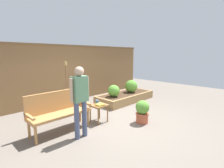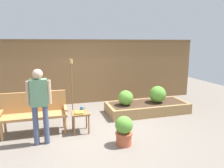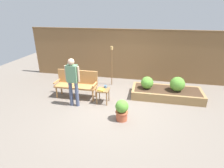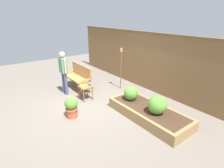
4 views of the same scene
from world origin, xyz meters
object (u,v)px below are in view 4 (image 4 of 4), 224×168
(side_table, at_px, (86,88))
(potted_boxwood, at_px, (71,107))
(cup_on_table, at_px, (90,85))
(person_by_bench, at_px, (63,69))
(shrub_near_bench, at_px, (131,93))
(garden_bench, at_px, (79,75))
(shrub_far_corner, at_px, (157,105))
(tiki_torch, at_px, (121,61))
(book_on_table, at_px, (83,86))

(side_table, xyz_separation_m, potted_boxwood, (0.76, -0.88, -0.07))
(cup_on_table, relative_size, person_by_bench, 0.08)
(shrub_near_bench, bearing_deg, garden_bench, -168.31)
(shrub_near_bench, bearing_deg, person_by_bench, -152.61)
(garden_bench, xyz_separation_m, potted_boxwood, (1.77, -1.17, -0.22))
(potted_boxwood, bearing_deg, shrub_near_bench, 69.04)
(shrub_far_corner, distance_m, tiki_torch, 2.61)
(side_table, height_order, cup_on_table, cup_on_table)
(garden_bench, xyz_separation_m, shrub_near_bench, (2.41, 0.50, -0.03))
(cup_on_table, bearing_deg, garden_bench, 171.60)
(shrub_far_corner, bearing_deg, tiki_torch, 162.28)
(book_on_table, bearing_deg, shrub_far_corner, 26.39)
(side_table, xyz_separation_m, cup_on_table, (0.06, 0.13, 0.13))
(person_by_bench, bearing_deg, garden_bench, 103.90)
(cup_on_table, bearing_deg, tiki_torch, 93.33)
(shrub_near_bench, relative_size, tiki_torch, 0.27)
(potted_boxwood, bearing_deg, tiki_torch, 107.89)
(cup_on_table, bearing_deg, book_on_table, -112.85)
(garden_bench, relative_size, shrub_far_corner, 2.92)
(shrub_near_bench, distance_m, shrub_far_corner, 1.01)
(side_table, height_order, shrub_far_corner, shrub_far_corner)
(garden_bench, xyz_separation_m, side_table, (1.01, -0.29, -0.15))
(potted_boxwood, distance_m, tiki_torch, 2.68)
(potted_boxwood, xyz_separation_m, person_by_bench, (-1.61, 0.50, 0.61))
(shrub_far_corner, bearing_deg, shrub_near_bench, 180.00)
(garden_bench, distance_m, potted_boxwood, 2.14)
(cup_on_table, xyz_separation_m, potted_boxwood, (0.71, -1.01, -0.20))
(potted_boxwood, bearing_deg, side_table, 131.04)
(shrub_near_bench, xyz_separation_m, tiki_torch, (-1.43, 0.78, 0.58))
(tiki_torch, bearing_deg, side_table, -89.03)
(cup_on_table, distance_m, shrub_far_corner, 2.44)
(garden_bench, relative_size, potted_boxwood, 2.36)
(side_table, height_order, person_by_bench, person_by_bench)
(cup_on_table, xyz_separation_m, book_on_table, (-0.09, -0.21, -0.03))
(cup_on_table, xyz_separation_m, tiki_torch, (-0.08, 1.43, 0.57))
(shrub_far_corner, xyz_separation_m, person_by_bench, (-3.26, -1.16, 0.39))
(book_on_table, distance_m, shrub_far_corner, 2.59)
(side_table, height_order, book_on_table, book_on_table)
(book_on_table, distance_m, potted_boxwood, 1.14)
(person_by_bench, bearing_deg, cup_on_table, 29.28)
(cup_on_table, height_order, tiki_torch, tiki_torch)
(person_by_bench, bearing_deg, shrub_far_corner, 19.68)
(book_on_table, height_order, potted_boxwood, potted_boxwood)
(side_table, relative_size, book_on_table, 2.51)
(tiki_torch, bearing_deg, garden_bench, -127.67)
(side_table, relative_size, shrub_far_corner, 0.97)
(shrub_far_corner, bearing_deg, cup_on_table, -164.38)
(potted_boxwood, distance_m, shrub_near_bench, 1.79)
(garden_bench, xyz_separation_m, shrub_far_corner, (3.42, 0.50, 0.00))
(garden_bench, bearing_deg, book_on_table, -20.71)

